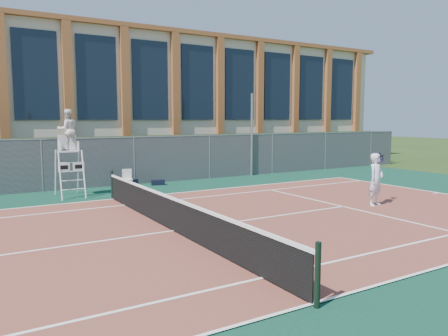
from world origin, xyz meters
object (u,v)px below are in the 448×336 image
steel_pole (252,135)px  plastic_chair (127,177)px  tennis_player (376,179)px  umpire_chair (68,132)px

steel_pole → plastic_chair: 7.52m
steel_pole → tennis_player: (-0.99, -9.12, -1.24)m
umpire_chair → steel_pole: bearing=9.6°
tennis_player → plastic_chair: bearing=127.8°
umpire_chair → plastic_chair: umpire_chair is taller
umpire_chair → tennis_player: 11.64m
steel_pole → tennis_player: 9.26m
steel_pole → tennis_player: steel_pole is taller
steel_pole → umpire_chair: 9.93m
umpire_chair → plastic_chair: (2.53, 0.60, -2.01)m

